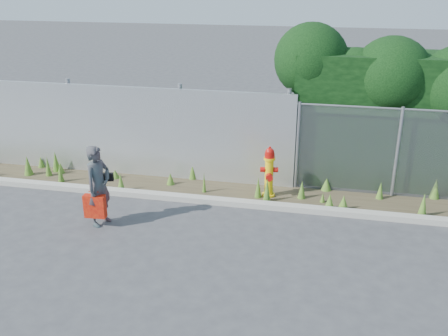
% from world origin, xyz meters
% --- Properties ---
extents(ground, '(80.00, 80.00, 0.00)m').
position_xyz_m(ground, '(0.00, 0.00, 0.00)').
color(ground, '#3C3C3F').
rests_on(ground, ground).
extents(curb, '(16.00, 0.22, 0.12)m').
position_xyz_m(curb, '(0.00, 1.80, 0.06)').
color(curb, '#A3A093').
rests_on(curb, ground).
extents(weed_strip, '(16.00, 1.35, 0.55)m').
position_xyz_m(weed_strip, '(-0.18, 2.45, 0.15)').
color(weed_strip, '#413725').
rests_on(weed_strip, ground).
extents(corrugated_fence, '(8.50, 0.21, 2.30)m').
position_xyz_m(corrugated_fence, '(-3.25, 3.01, 1.10)').
color(corrugated_fence, '#B2B6BA').
rests_on(corrugated_fence, ground).
extents(hedge, '(7.86, 2.02, 3.64)m').
position_xyz_m(hedge, '(4.25, 3.97, 1.98)').
color(hedge, black).
rests_on(hedge, ground).
extents(fire_hydrant, '(0.39, 0.35, 1.17)m').
position_xyz_m(fire_hydrant, '(0.50, 2.39, 0.57)').
color(fire_hydrant, yellow).
rests_on(fire_hydrant, ground).
extents(woman, '(0.55, 0.68, 1.63)m').
position_xyz_m(woman, '(-2.58, 0.44, 0.81)').
color(woman, '#0F5F61').
rests_on(woman, ground).
extents(red_tote_bag, '(0.42, 0.15, 0.55)m').
position_xyz_m(red_tote_bag, '(-2.63, 0.29, 0.44)').
color(red_tote_bag, '#A40A09').
extents(black_shoulder_bag, '(0.21, 0.09, 0.16)m').
position_xyz_m(black_shoulder_bag, '(-2.48, 0.66, 0.92)').
color(black_shoulder_bag, black).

